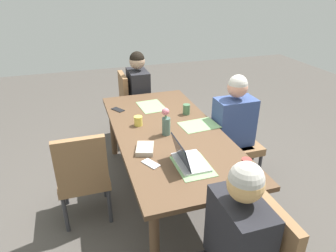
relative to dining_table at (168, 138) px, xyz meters
The scene contains 18 objects.
ground_plane 0.66m from the dining_table, ahead, with size 10.00×10.00×0.00m, color #4C4742.
dining_table is the anchor object (origin of this frame).
chair_near_left_near 0.81m from the dining_table, 81.45° to the right, with size 0.44×0.44×0.90m.
person_near_left_near 0.74m from the dining_table, 86.61° to the right, with size 0.36×0.40×1.19m.
chair_head_right_left_mid 1.40m from the dining_table, ahead, with size 0.44×0.44×0.90m.
person_head_right_left_mid 1.33m from the dining_table, ahead, with size 0.40×0.36×1.19m.
chair_far_right_near 0.84m from the dining_table, 98.17° to the left, with size 0.44×0.44×0.90m.
flower_vase 0.22m from the dining_table, 147.78° to the left, with size 0.09×0.08×0.26m.
placemat_near_left_near 0.33m from the dining_table, 86.60° to the right, with size 0.36×0.26×0.00m, color #7FAD70.
placemat_head_right_left_mid 0.63m from the dining_table, ahead, with size 0.36×0.26×0.00m, color #7FAD70.
placemat_head_left_left_far 0.63m from the dining_table, behind, with size 0.36×0.26×0.00m, color #7FAD70.
laptop_head_left_left_far 0.60m from the dining_table, behind, with size 0.32×0.22×0.21m.
coffee_mug_near_left 0.33m from the dining_table, 50.04° to the left, with size 0.08×0.08×0.09m, color #DBC64C.
coffee_mug_near_right 0.88m from the dining_table, 156.16° to the right, with size 0.07×0.07×0.10m, color #AD3D38.
coffee_mug_centre_left 0.45m from the dining_table, 44.14° to the right, with size 0.07×0.07×0.11m, color #47704C.
book_red_cover 0.42m from the dining_table, 134.65° to the left, with size 0.20×0.14×0.04m, color #B2A38E.
phone_black 0.74m from the dining_table, 30.07° to the left, with size 0.15×0.07×0.01m, color black.
phone_silver 0.59m from the dining_table, 149.05° to the left, with size 0.15×0.07×0.01m, color silver.
Camera 1 is at (-2.43, 0.78, 2.04)m, focal length 32.65 mm.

